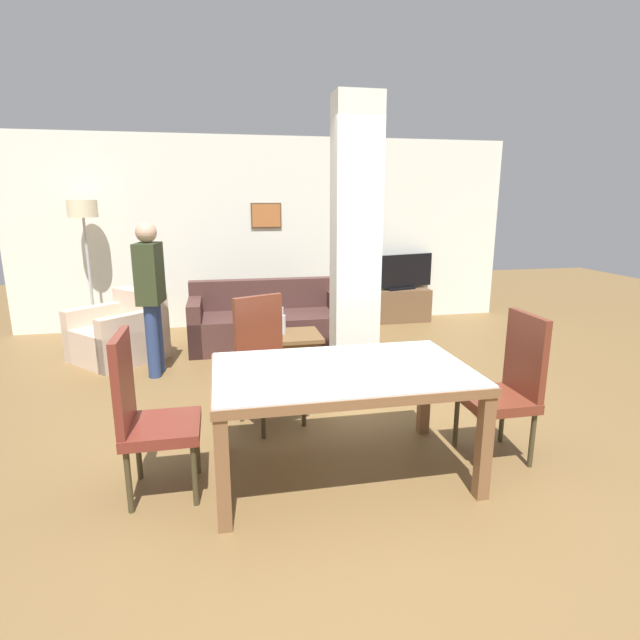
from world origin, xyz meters
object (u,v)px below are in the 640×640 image
object	(u,v)px
floor_lamp	(84,222)
coffee_table	(284,353)
armchair	(120,336)
standing_person	(151,289)
tv_screen	(400,273)
sofa	(268,323)
dining_chair_far_left	(266,357)
dining_chair_head_left	(146,411)
dining_table	(342,389)
dining_chair_head_right	(508,383)
bottle	(282,324)
tv_stand	(399,305)

from	to	relation	value
floor_lamp	coffee_table	bearing A→B (deg)	-38.93
armchair	standing_person	distance (m)	1.02
tv_screen	coffee_table	bearing A→B (deg)	28.98
sofa	floor_lamp	distance (m)	2.72
dining_chair_far_left	tv_screen	world-z (taller)	dining_chair_far_left
sofa	dining_chair_head_left	bearing A→B (deg)	71.74
dining_table	floor_lamp	bearing A→B (deg)	121.33
coffee_table	armchair	bearing A→B (deg)	155.65
dining_chair_head_left	dining_chair_head_right	size ratio (longest dim) A/B	1.00
dining_chair_head_right	armchair	xyz separation A→B (m)	(-3.14, 2.95, -0.29)
floor_lamp	dining_chair_head_right	bearing A→B (deg)	-47.65
tv_screen	standing_person	size ratio (longest dim) A/B	0.69
dining_chair_head_right	sofa	world-z (taller)	dining_chair_head_right
sofa	dining_table	bearing A→B (deg)	93.18
dining_chair_head_right	bottle	size ratio (longest dim) A/B	3.56
standing_person	dining_chair_far_left	bearing A→B (deg)	45.15
dining_chair_head_right	coffee_table	world-z (taller)	dining_chair_head_right
bottle	dining_chair_head_right	bearing A→B (deg)	-58.18
dining_table	bottle	world-z (taller)	dining_table
tv_screen	dining_chair_far_left	bearing A→B (deg)	38.42
dining_chair_head_left	armchair	distance (m)	3.05
sofa	standing_person	world-z (taller)	standing_person
tv_screen	bottle	bearing A→B (deg)	28.49
dining_table	dining_chair_head_right	xyz separation A→B (m)	(1.22, 0.00, -0.05)
dining_chair_head_left	tv_stand	world-z (taller)	dining_chair_head_left
tv_stand	armchair	bearing A→B (deg)	-163.35
sofa	floor_lamp	xyz separation A→B (m)	(-2.27, 0.80, 1.27)
dining_chair_head_left	standing_person	world-z (taller)	standing_person
dining_chair_head_left	dining_chair_far_left	xyz separation A→B (m)	(0.82, 0.94, 0.00)
dining_chair_head_left	tv_screen	xyz separation A→B (m)	(3.16, 4.11, 0.19)
armchair	tv_stand	distance (m)	4.02
armchair	floor_lamp	size ratio (longest dim) A/B	0.66
bottle	floor_lamp	size ratio (longest dim) A/B	0.16
dining_chair_far_left	floor_lamp	size ratio (longest dim) A/B	0.58
dining_chair_head_left	floor_lamp	bearing A→B (deg)	-163.28
dining_chair_far_left	dining_chair_head_right	size ratio (longest dim) A/B	1.00
coffee_table	standing_person	distance (m)	1.54
dining_chair_far_left	sofa	bearing A→B (deg)	-119.61
coffee_table	dining_chair_head_right	bearing A→B (deg)	-58.08
dining_table	coffee_table	distance (m)	2.17
dining_chair_head_left	bottle	size ratio (longest dim) A/B	3.56
bottle	standing_person	size ratio (longest dim) A/B	0.18
dining_chair_far_left	armchair	bearing A→B (deg)	-76.73
floor_lamp	standing_person	size ratio (longest dim) A/B	1.13
coffee_table	standing_person	bearing A→B (deg)	172.17
dining_chair_far_left	floor_lamp	xyz separation A→B (m)	(-2.03, 3.07, 0.99)
dining_chair_head_right	standing_person	xyz separation A→B (m)	(-2.68, 2.32, 0.36)
dining_chair_head_left	bottle	world-z (taller)	dining_chair_head_left
dining_chair_far_left	dining_chair_head_right	distance (m)	1.88
dining_chair_head_right	coffee_table	xyz separation A→B (m)	(-1.33, 2.13, -0.35)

